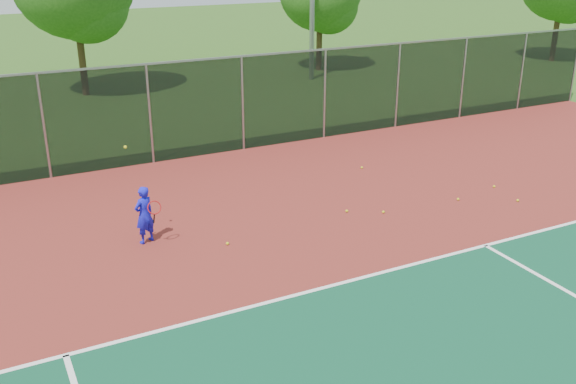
# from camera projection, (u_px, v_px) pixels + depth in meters

# --- Properties ---
(ground) EXTENTS (120.00, 120.00, 0.00)m
(ground) POSITION_uv_depth(u_px,v_px,m) (520.00, 340.00, 10.93)
(ground) COLOR #274E16
(ground) RESTS_ON ground
(court_apron) EXTENTS (30.00, 20.00, 0.02)m
(court_apron) POSITION_uv_depth(u_px,v_px,m) (443.00, 287.00, 12.59)
(court_apron) COLOR maroon
(court_apron) RESTS_ON ground
(fence_back) EXTENTS (30.00, 0.06, 3.03)m
(fence_back) POSITION_uv_depth(u_px,v_px,m) (243.00, 102.00, 20.34)
(fence_back) COLOR black
(fence_back) RESTS_ON court_apron
(tennis_player) EXTENTS (0.59, 0.66, 2.28)m
(tennis_player) POSITION_uv_depth(u_px,v_px,m) (144.00, 215.00, 14.20)
(tennis_player) COLOR #1616D3
(tennis_player) RESTS_ON court_apron
(practice_ball_1) EXTENTS (0.07, 0.07, 0.07)m
(practice_ball_1) POSITION_uv_depth(u_px,v_px,m) (494.00, 186.00, 17.61)
(practice_ball_1) COLOR gold
(practice_ball_1) RESTS_ON court_apron
(practice_ball_2) EXTENTS (0.07, 0.07, 0.07)m
(practice_ball_2) POSITION_uv_depth(u_px,v_px,m) (227.00, 243.00, 14.29)
(practice_ball_2) COLOR gold
(practice_ball_2) RESTS_ON court_apron
(practice_ball_3) EXTENTS (0.07, 0.07, 0.07)m
(practice_ball_3) POSITION_uv_depth(u_px,v_px,m) (518.00, 200.00, 16.66)
(practice_ball_3) COLOR gold
(practice_ball_3) RESTS_ON court_apron
(practice_ball_4) EXTENTS (0.07, 0.07, 0.07)m
(practice_ball_4) POSITION_uv_depth(u_px,v_px,m) (383.00, 212.00, 15.95)
(practice_ball_4) COLOR gold
(practice_ball_4) RESTS_ON court_apron
(practice_ball_5) EXTENTS (0.07, 0.07, 0.07)m
(practice_ball_5) POSITION_uv_depth(u_px,v_px,m) (347.00, 211.00, 16.01)
(practice_ball_5) COLOR gold
(practice_ball_5) RESTS_ON court_apron
(practice_ball_6) EXTENTS (0.07, 0.07, 0.07)m
(practice_ball_6) POSITION_uv_depth(u_px,v_px,m) (362.00, 168.00, 19.07)
(practice_ball_6) COLOR gold
(practice_ball_6) RESTS_ON court_apron
(practice_ball_7) EXTENTS (0.07, 0.07, 0.07)m
(practice_ball_7) POSITION_uv_depth(u_px,v_px,m) (458.00, 199.00, 16.74)
(practice_ball_7) COLOR gold
(practice_ball_7) RESTS_ON court_apron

